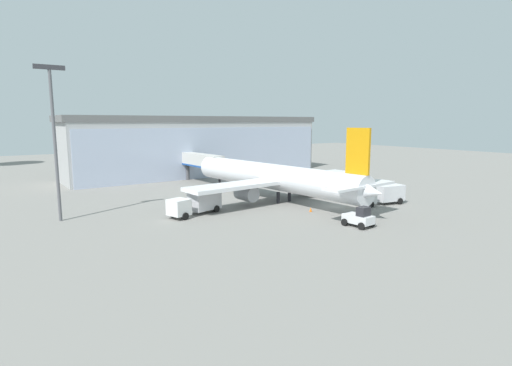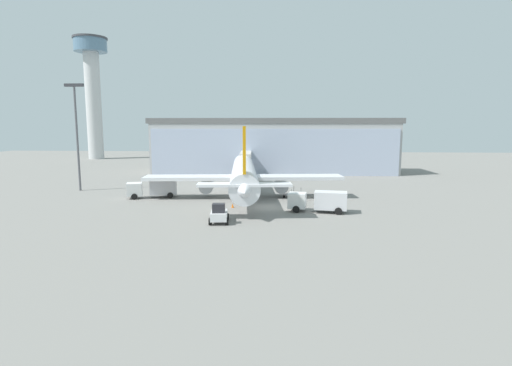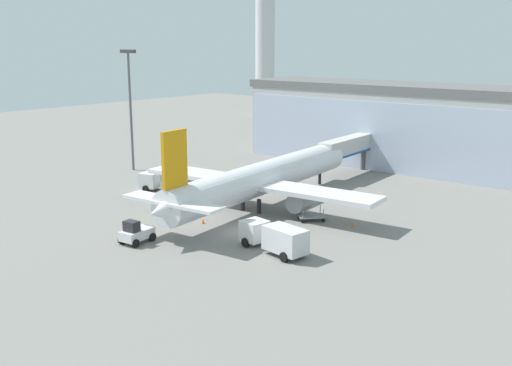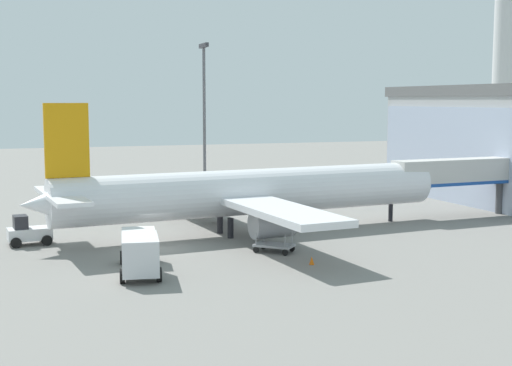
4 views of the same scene
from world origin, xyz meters
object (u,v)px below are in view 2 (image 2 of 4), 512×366
Objects in this scene: jet_bridge at (246,159)px; airplane at (244,175)px; catering_truck at (154,188)px; baggage_cart at (293,194)px; safety_cone_nose at (233,206)px; safety_cone_wingtip at (321,195)px; apron_light_mast at (77,128)px; fuel_truck at (320,201)px; pushback_tug at (219,214)px; control_tower at (92,84)px.

airplane is at bearing -179.67° from jet_bridge.
catering_truck is 21.12m from baggage_cart.
safety_cone_nose is 15.70m from safety_cone_wingtip.
apron_light_mast is 32.01m from safety_cone_nose.
fuel_truck reaches higher than pushback_tug.
fuel_truck is 11.48m from safety_cone_wingtip.
fuel_truck reaches higher than safety_cone_wingtip.
control_tower is at bearing -95.75° from baggage_cart.
safety_cone_nose is at bearing 135.23° from catering_truck.
control_tower is at bearing -75.98° from catering_truck.
airplane is at bearing -50.65° from control_tower.
fuel_truck is (12.43, -32.23, -2.67)m from jet_bridge.
jet_bridge is 0.77× the size of apron_light_mast.
pushback_tug is (12.47, -15.24, -0.49)m from catering_truck.
baggage_cart is at bearing -47.32° from control_tower.
catering_truck is 14.59m from safety_cone_nose.
control_tower reaches higher than pushback_tug.
airplane reaches higher than safety_cone_wingtip.
control_tower is 98.14m from baggage_cart.
airplane is (28.20, -3.74, -7.16)m from apron_light_mast.
safety_cone_wingtip is (25.50, 2.65, -1.19)m from catering_truck.
catering_truck is (-13.51, -2.08, -1.94)m from airplane.
safety_cone_wingtip is at bearing 144.78° from baggage_cart.
catering_truck and fuel_truck have the same top height.
catering_truck reaches higher than pushback_tug.
control_tower is 71.61× the size of safety_cone_nose.
apron_light_mast reaches higher than baggage_cart.
baggage_cart reaches higher than safety_cone_nose.
airplane is 4.90× the size of fuel_truck.
airplane is at bearing -177.28° from safety_cone_wingtip.
airplane is (56.94, -69.44, -21.29)m from control_tower.
fuel_truck is 2.39× the size of baggage_cart.
pushback_tug is at bearing 14.61° from baggage_cart.
jet_bridge is 34.65m from fuel_truck.
apron_light_mast is 2.32× the size of catering_truck.
pushback_tug reaches higher than safety_cone_wingtip.
airplane is (1.73, -21.46, -0.73)m from jet_bridge.
jet_bridge is 24.08m from baggage_cart.
baggage_cart is 5.74× the size of safety_cone_wingtip.
control_tower reaches higher than airplane.
apron_light_mast reaches higher than safety_cone_nose.
jet_bridge is 21.54m from airplane.
pushback_tug reaches higher than safety_cone_nose.
safety_cone_wingtip is (13.04, 17.89, -0.70)m from pushback_tug.
safety_cone_wingtip is at bearing -44.97° from control_tower.
apron_light_mast is 41.61m from safety_cone_wingtip.
apron_light_mast reaches higher than pushback_tug.
catering_truck is at bearing -44.07° from baggage_cart.
fuel_truck is at bearing -49.86° from control_tower.
fuel_truck is (67.65, -80.22, -23.23)m from control_tower.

